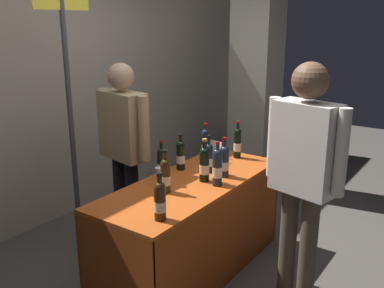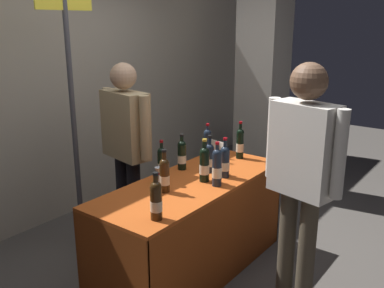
{
  "view_description": "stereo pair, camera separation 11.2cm",
  "coord_description": "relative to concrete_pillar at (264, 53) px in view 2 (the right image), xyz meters",
  "views": [
    {
      "loc": [
        -2.55,
        -1.78,
        1.98
      ],
      "look_at": [
        0.0,
        0.0,
        1.09
      ],
      "focal_mm": 40.02,
      "sensor_mm": 36.0,
      "label": 1
    },
    {
      "loc": [
        -2.48,
        -1.88,
        1.98
      ],
      "look_at": [
        0.0,
        0.0,
        1.09
      ],
      "focal_mm": 40.02,
      "sensor_mm": 36.0,
      "label": 2
    }
  ],
  "objects": [
    {
      "name": "concrete_pillar",
      "position": [
        0.0,
        0.0,
        0.0
      ],
      "size": [
        0.48,
        0.48,
        3.24
      ],
      "primitive_type": "cube",
      "color": "gray",
      "rests_on": "ground_plane"
    },
    {
      "name": "display_bottle_3",
      "position": [
        -1.9,
        -0.28,
        -0.7
      ],
      "size": [
        0.07,
        0.07,
        0.3
      ],
      "color": "black",
      "rests_on": "tasting_table"
    },
    {
      "name": "display_bottle_6",
      "position": [
        -1.84,
        -0.66,
        -0.7
      ],
      "size": [
        0.08,
        0.08,
        0.32
      ],
      "color": "#192333",
      "rests_on": "tasting_table"
    },
    {
      "name": "vendor_presenter",
      "position": [
        -2.02,
        0.25,
        -0.62
      ],
      "size": [
        0.29,
        0.63,
        1.65
      ],
      "rotation": [
        0.0,
        0.0,
        -1.76
      ],
      "color": "black",
      "rests_on": "ground_plane"
    },
    {
      "name": "brochure_stand",
      "position": [
        -1.44,
        -0.32,
        -0.76
      ],
      "size": [
        0.05,
        0.17,
        0.15
      ],
      "primitive_type": "cube",
      "rotation": [
        0.11,
        0.0,
        1.39
      ],
      "color": "silver",
      "rests_on": "tasting_table"
    },
    {
      "name": "booth_signpost",
      "position": [
        -2.37,
        0.49,
        -0.27
      ],
      "size": [
        0.52,
        0.04,
        2.25
      ],
      "color": "#47474C",
      "rests_on": "ground_plane"
    },
    {
      "name": "display_bottle_2",
      "position": [
        -2.73,
        -0.73,
        -0.7
      ],
      "size": [
        0.08,
        0.08,
        0.31
      ],
      "color": "#38230F",
      "rests_on": "tasting_table"
    },
    {
      "name": "display_bottle_4",
      "position": [
        -1.82,
        -0.5,
        -0.71
      ],
      "size": [
        0.07,
        0.07,
        0.31
      ],
      "color": "#192333",
      "rests_on": "tasting_table"
    },
    {
      "name": "display_bottle_0",
      "position": [
        -2.03,
        -0.72,
        -0.69
      ],
      "size": [
        0.07,
        0.07,
        0.34
      ],
      "color": "#192333",
      "rests_on": "tasting_table"
    },
    {
      "name": "wine_glass_near_vendor",
      "position": [
        -2.25,
        -0.33,
        -0.74
      ],
      "size": [
        0.06,
        0.06,
        0.13
      ],
      "color": "silver",
      "rests_on": "tasting_table"
    },
    {
      "name": "taster_foreground_right",
      "position": [
        -1.98,
        -1.36,
        -0.57
      ],
      "size": [
        0.29,
        0.58,
        1.74
      ],
      "rotation": [
        0.0,
        0.0,
        1.36
      ],
      "color": "#4C4233",
      "rests_on": "ground_plane"
    },
    {
      "name": "back_partition",
      "position": [
        -2.07,
        1.27,
        -0.06
      ],
      "size": [
        7.27,
        0.12,
        3.13
      ],
      "primitive_type": "cube",
      "color": "#B2A893",
      "rests_on": "ground_plane"
    },
    {
      "name": "featured_wine_bottle",
      "position": [
        -1.57,
        -0.31,
        -0.69
      ],
      "size": [
        0.07,
        0.07,
        0.34
      ],
      "color": "#192333",
      "rests_on": "tasting_table"
    },
    {
      "name": "display_bottle_5",
      "position": [
        -2.16,
        -0.29,
        -0.7
      ],
      "size": [
        0.07,
        0.07,
        0.31
      ],
      "color": "black",
      "rests_on": "tasting_table"
    },
    {
      "name": "tasting_table",
      "position": [
        -2.07,
        -0.51,
        -1.08
      ],
      "size": [
        1.75,
        0.68,
        0.79
      ],
      "color": "#B74C19",
      "rests_on": "ground_plane"
    },
    {
      "name": "display_bottle_8",
      "position": [
        -2.36,
        -0.48,
        -0.7
      ],
      "size": [
        0.07,
        0.07,
        0.32
      ],
      "color": "#38230F",
      "rests_on": "tasting_table"
    },
    {
      "name": "display_bottle_7",
      "position": [
        -2.01,
        -0.59,
        -0.69
      ],
      "size": [
        0.08,
        0.08,
        0.34
      ],
      "color": "black",
      "rests_on": "tasting_table"
    },
    {
      "name": "display_bottle_1",
      "position": [
        -1.34,
        -0.51,
        -0.69
      ],
      "size": [
        0.07,
        0.07,
        0.34
      ],
      "color": "black",
      "rests_on": "tasting_table"
    },
    {
      "name": "ground_plane",
      "position": [
        -2.07,
        -0.51,
        -1.62
      ],
      "size": [
        12.0,
        12.0,
        0.0
      ],
      "primitive_type": "plane",
      "color": "#514C47"
    }
  ]
}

